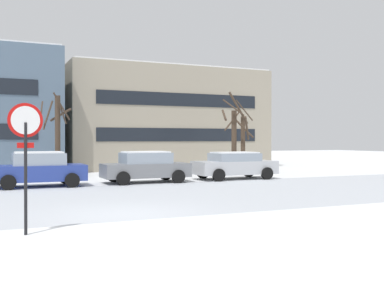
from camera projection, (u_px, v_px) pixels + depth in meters
ground_plane at (125, 215)px, 12.95m from camera, size 120.00×120.00×0.00m
road_surface at (96, 199)px, 16.31m from camera, size 80.00×9.35×0.00m
stop_sign at (26, 142)px, 10.20m from camera, size 0.75×0.14×2.90m
parked_car_blue at (39, 169)px, 20.57m from camera, size 3.99×2.05×1.56m
parked_car_gray at (146, 167)px, 22.58m from camera, size 4.19×1.99×1.52m
parked_car_silver at (235, 165)px, 24.63m from camera, size 4.36×2.10×1.43m
tree_far_left at (242, 141)px, 29.02m from camera, size 1.53×2.10×4.54m
tree_far_right at (235, 137)px, 27.17m from camera, size 2.00×1.91×4.82m
tree_far_mid at (57, 133)px, 24.40m from camera, size 1.76×1.65×4.52m
building_far_right at (159, 119)px, 36.22m from camera, size 14.70×9.21×7.35m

